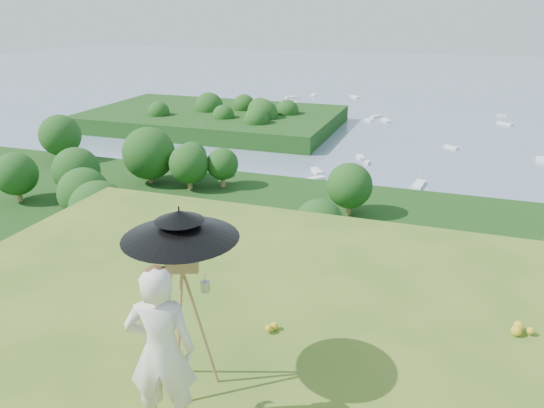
% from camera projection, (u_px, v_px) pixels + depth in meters
% --- Properties ---
extents(shoreline_tier, '(170.00, 28.00, 8.00)m').
position_uv_depth(shoreline_tier, '(433.00, 277.00, 82.62)').
color(shoreline_tier, '#666352').
rests_on(shoreline_tier, bay_water).
extents(bay_water, '(700.00, 700.00, 0.00)m').
position_uv_depth(bay_water, '(456.00, 98.00, 227.78)').
color(bay_water, '#7289A2').
rests_on(bay_water, ground).
extents(peninsula, '(90.00, 60.00, 12.00)m').
position_uv_depth(peninsula, '(213.00, 111.00, 173.83)').
color(peninsula, '#1A3D10').
rests_on(peninsula, bay_water).
extents(slope_trees, '(110.00, 50.00, 6.00)m').
position_uv_depth(slope_trees, '(432.00, 272.00, 39.84)').
color(slope_trees, '#1D4514').
rests_on(slope_trees, forest_slope).
extents(harbor_town, '(110.00, 22.00, 5.00)m').
position_uv_depth(harbor_town, '(438.00, 239.00, 80.32)').
color(harbor_town, beige).
rests_on(harbor_town, shoreline_tier).
extents(moored_boats, '(140.00, 140.00, 0.70)m').
position_uv_depth(moored_boats, '(408.00, 136.00, 161.64)').
color(moored_boats, white).
rests_on(moored_boats, bay_water).
extents(painter, '(0.74, 0.60, 1.75)m').
position_uv_depth(painter, '(161.00, 352.00, 4.85)').
color(painter, white).
rests_on(painter, ground).
extents(field_easel, '(0.85, 0.85, 1.71)m').
position_uv_depth(field_easel, '(185.00, 317.00, 5.42)').
color(field_easel, '#A28143').
rests_on(field_easel, ground).
extents(sun_umbrella, '(1.50, 1.50, 0.65)m').
position_uv_depth(sun_umbrella, '(181.00, 238.00, 5.13)').
color(sun_umbrella, black).
rests_on(sun_umbrella, field_easel).
extents(painter_cap, '(0.26, 0.29, 0.10)m').
position_uv_depth(painter_cap, '(154.00, 272.00, 4.56)').
color(painter_cap, '#C26A6D').
rests_on(painter_cap, painter).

